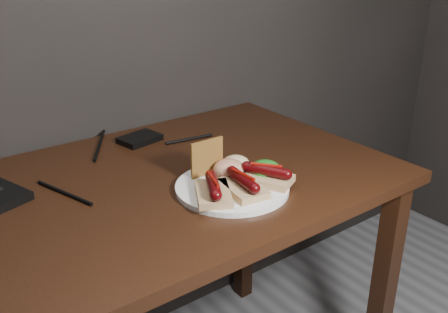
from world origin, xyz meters
TOP-DOWN VIEW (x-y plane):
  - desk at (0.00, 1.38)m, footprint 1.40×0.70m
  - hard_drive at (0.23, 1.62)m, footprint 0.12×0.10m
  - desk_cables at (-0.05, 1.55)m, footprint 0.95×0.40m
  - plate at (0.25, 1.24)m, footprint 0.29×0.29m
  - bread_sausage_left at (0.19, 1.22)m, footprint 0.12×0.13m
  - bread_sausage_center at (0.25, 1.20)m, footprint 0.09×0.12m
  - bread_sausage_right at (0.32, 1.21)m, footprint 0.11×0.13m
  - crispbread at (0.24, 1.32)m, footprint 0.09×0.01m
  - salad_greens at (0.34, 1.23)m, footprint 0.07×0.07m
  - salsa_mound at (0.28, 1.28)m, footprint 0.07×0.07m
  - coleslaw_mound at (0.31, 1.30)m, footprint 0.06×0.06m

SIDE VIEW (x-z plane):
  - desk at x=0.00m, z-range 0.29..1.04m
  - desk_cables at x=-0.05m, z-range 0.75..0.76m
  - plate at x=0.25m, z-range 0.75..0.76m
  - hard_drive at x=0.23m, z-range 0.75..0.77m
  - bread_sausage_left at x=0.19m, z-range 0.76..0.80m
  - bread_sausage_center at x=0.25m, z-range 0.76..0.80m
  - bread_sausage_right at x=0.32m, z-range 0.76..0.80m
  - coleslaw_mound at x=0.31m, z-range 0.76..0.80m
  - salad_greens at x=0.34m, z-range 0.76..0.80m
  - salsa_mound at x=0.28m, z-range 0.76..0.80m
  - crispbread at x=0.24m, z-range 0.76..0.85m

